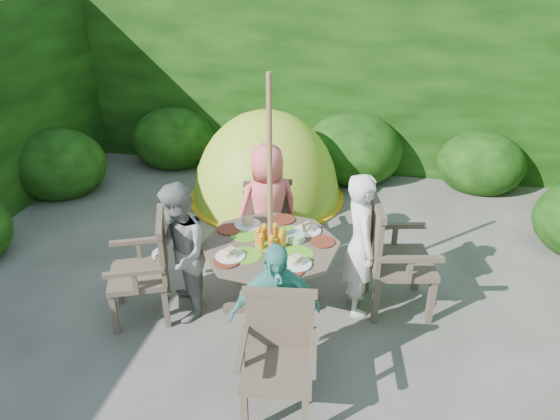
% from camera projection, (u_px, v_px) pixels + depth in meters
% --- Properties ---
extents(ground, '(60.00, 60.00, 0.00)m').
position_uv_depth(ground, '(257.00, 308.00, 4.71)').
color(ground, '#494741').
rests_on(ground, ground).
extents(hedge_enclosure, '(9.00, 9.00, 2.50)m').
position_uv_depth(hedge_enclosure, '(286.00, 137.00, 5.30)').
color(hedge_enclosure, black).
rests_on(hedge_enclosure, ground).
extents(patio_table, '(1.51, 1.51, 0.86)m').
position_uv_depth(patio_table, '(271.00, 255.00, 4.42)').
color(patio_table, '#41352B').
rests_on(patio_table, ground).
extents(parasol_pole, '(0.05, 0.05, 2.20)m').
position_uv_depth(parasol_pole, '(270.00, 205.00, 4.19)').
color(parasol_pole, brown).
rests_on(parasol_pole, ground).
extents(garden_chair_right, '(0.69, 0.74, 1.06)m').
position_uv_depth(garden_chair_right, '(391.00, 255.00, 4.49)').
color(garden_chair_right, '#41352B').
rests_on(garden_chair_right, ground).
extents(garden_chair_left, '(0.68, 0.72, 0.95)m').
position_uv_depth(garden_chair_left, '(147.00, 267.00, 4.42)').
color(garden_chair_left, '#41352B').
rests_on(garden_chair_left, ground).
extents(garden_chair_back, '(0.63, 0.59, 0.86)m').
position_uv_depth(garden_chair_back, '(267.00, 212.00, 5.46)').
color(garden_chair_back, '#41352B').
rests_on(garden_chair_back, ground).
extents(garden_chair_front, '(0.59, 0.54, 0.89)m').
position_uv_depth(garden_chair_front, '(278.00, 354.00, 3.50)').
color(garden_chair_front, '#41352B').
rests_on(garden_chair_front, ground).
extents(child_right, '(0.44, 0.56, 1.36)m').
position_uv_depth(child_right, '(361.00, 245.00, 4.42)').
color(child_right, white).
rests_on(child_right, ground).
extents(child_left, '(0.71, 0.78, 1.29)m').
position_uv_depth(child_left, '(179.00, 253.00, 4.36)').
color(child_left, gray).
rests_on(child_left, ground).
extents(child_back, '(0.78, 0.71, 1.34)m').
position_uv_depth(child_back, '(268.00, 207.00, 5.10)').
color(child_back, '#FF6D69').
rests_on(child_back, ground).
extents(child_front, '(0.75, 0.55, 1.19)m').
position_uv_depth(child_front, '(275.00, 313.00, 3.71)').
color(child_front, '#4AAD9D').
rests_on(child_front, ground).
extents(dome_tent, '(2.11, 2.11, 2.41)m').
position_uv_depth(dome_tent, '(267.00, 197.00, 6.86)').
color(dome_tent, '#A0CB27').
rests_on(dome_tent, ground).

